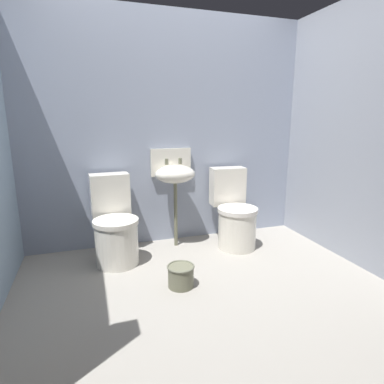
# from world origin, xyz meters

# --- Properties ---
(ground_plane) EXTENTS (3.28, 2.46, 0.08)m
(ground_plane) POSITION_xyz_m (0.00, 0.00, -0.04)
(ground_plane) COLOR gray
(wall_back) EXTENTS (3.28, 0.10, 2.31)m
(wall_back) POSITION_xyz_m (0.00, 1.08, 1.16)
(wall_back) COLOR #8C96AB
(wall_back) RESTS_ON ground
(wall_right) EXTENTS (0.10, 2.26, 2.31)m
(wall_right) POSITION_xyz_m (1.49, 0.10, 1.16)
(wall_right) COLOR #9298A5
(wall_right) RESTS_ON ground
(toilet_left) EXTENTS (0.42, 0.61, 0.78)m
(toilet_left) POSITION_xyz_m (-0.61, 0.68, 0.32)
(toilet_left) COLOR silver
(toilet_left) RESTS_ON ground
(toilet_right) EXTENTS (0.43, 0.61, 0.78)m
(toilet_right) POSITION_xyz_m (0.59, 0.68, 0.32)
(toilet_right) COLOR silver
(toilet_right) RESTS_ON ground
(sink) EXTENTS (0.42, 0.35, 0.99)m
(sink) POSITION_xyz_m (0.01, 0.87, 0.75)
(sink) COLOR #65654F
(sink) RESTS_ON ground
(bucket) EXTENTS (0.22, 0.22, 0.18)m
(bucket) POSITION_xyz_m (-0.17, 0.02, 0.09)
(bucket) COLOR #65654F
(bucket) RESTS_ON ground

